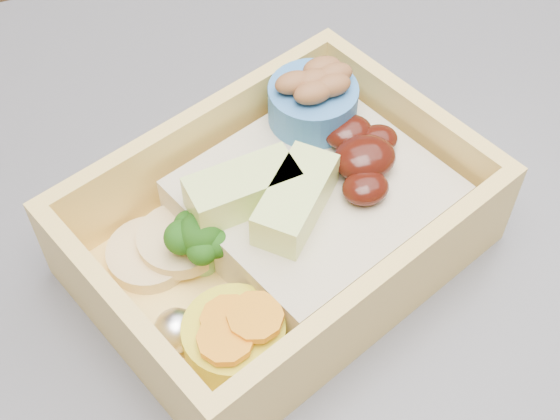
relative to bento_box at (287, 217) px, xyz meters
name	(u,v)px	position (x,y,z in m)	size (l,w,h in m)	color
bento_box	(287,217)	(0.00, 0.00, 0.00)	(0.23, 0.20, 0.07)	#FFD269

